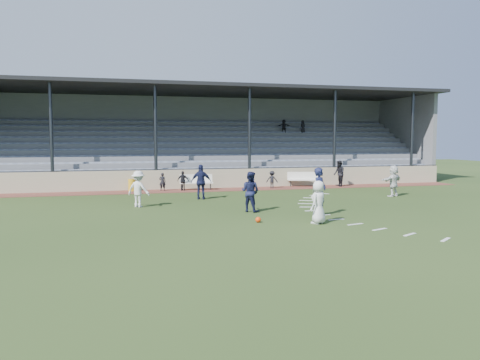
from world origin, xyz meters
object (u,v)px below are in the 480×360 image
player_navy_lead (320,192)px  trash_bin (132,185)px  bench_left (196,181)px  official (339,173)px  player_white_lead (318,202)px  bench_right (303,178)px  football (258,220)px

player_navy_lead → trash_bin: bearing=80.9°
bench_left → player_navy_lead: size_ratio=1.03×
player_navy_lead → official: player_navy_lead is taller
bench_left → player_white_lead: bearing=-73.0°
bench_left → bench_right: (7.12, 0.29, 0.00)m
bench_left → player_white_lead: 12.69m
trash_bin → football: size_ratio=3.35×
trash_bin → football: 12.71m
football → bench_left: bearing=92.3°
bench_right → player_navy_lead: size_ratio=1.03×
bench_right → football: size_ratio=9.50×
trash_bin → player_navy_lead: size_ratio=0.36×
bench_right → player_navy_lead: 11.70m
football → official: size_ratio=0.13×
football → player_navy_lead: bearing=17.1°
player_navy_lead → player_white_lead: bearing=-157.6°
bench_right → trash_bin: bearing=-162.9°
trash_bin → official: size_ratio=0.42×
bench_right → official: (2.31, -0.54, 0.29)m
football → official: bearing=51.8°
player_navy_lead → bench_left: bearing=65.3°
bench_right → football: bearing=-102.0°
trash_bin → player_navy_lead: (7.16, -11.08, 0.60)m
bench_left → bench_right: same height
bench_left → player_navy_lead: (3.34, -10.77, 0.40)m
bench_right → trash_bin: bench_right is taller
football → player_white_lead: player_white_lead is taller
bench_right → trash_bin: 10.95m
trash_bin → bench_right: bearing=-0.1°
player_navy_lead → bench_right: bearing=29.2°
bench_left → trash_bin: (-3.82, 0.31, -0.21)m
bench_right → player_white_lead: player_white_lead is taller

